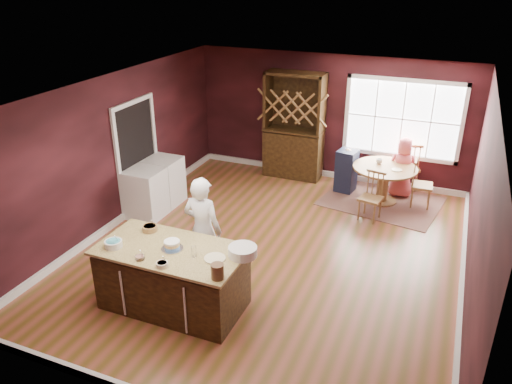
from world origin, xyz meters
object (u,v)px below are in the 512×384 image
at_px(hutch, 294,126).
at_px(washer, 146,193).
at_px(layer_cake, 172,245).
at_px(toddler, 351,153).
at_px(baker, 203,230).
at_px(dining_table, 384,177).
at_px(seated_woman, 403,167).
at_px(dryer, 164,181).
at_px(chair_north, 408,165).
at_px(kitchen_island, 173,279).
at_px(high_chair, 346,170).
at_px(chair_east, 422,183).
at_px(chair_south, 371,196).

distance_m(hutch, washer, 3.58).
height_order(layer_cake, toddler, layer_cake).
bearing_deg(baker, dining_table, -116.74).
distance_m(seated_woman, dryer, 4.80).
distance_m(chair_north, seated_woman, 0.44).
relative_size(kitchen_island, dining_table, 1.60).
bearing_deg(kitchen_island, washer, 131.17).
height_order(toddler, washer, toddler).
height_order(high_chair, toddler, toddler).
distance_m(chair_north, toddler, 1.25).
xyz_separation_m(chair_east, washer, (-4.74, -2.41, -0.02)).
bearing_deg(washer, dining_table, 30.15).
bearing_deg(chair_north, dining_table, 51.15).
relative_size(chair_south, dryer, 1.00).
distance_m(dining_table, hutch, 2.27).
height_order(baker, chair_east, baker).
relative_size(dining_table, chair_north, 1.18).
bearing_deg(chair_south, washer, -148.51).
distance_m(layer_cake, high_chair, 4.93).
relative_size(chair_east, toddler, 3.77).
bearing_deg(seated_woman, dining_table, 50.67).
bearing_deg(high_chair, chair_north, 36.59).
bearing_deg(toddler, kitchen_island, -105.72).
height_order(kitchen_island, chair_north, chair_north).
bearing_deg(hutch, kitchen_island, -90.20).
relative_size(chair_south, high_chair, 1.00).
relative_size(chair_north, hutch, 0.46).
bearing_deg(toddler, dryer, -147.98).
distance_m(baker, washer, 2.45).
height_order(dining_table, washer, washer).
distance_m(chair_south, seated_woman, 1.36).
bearing_deg(kitchen_island, dryer, 124.03).
height_order(baker, toddler, baker).
height_order(chair_east, washer, chair_east).
xyz_separation_m(high_chair, washer, (-3.21, -2.57, -0.00)).
bearing_deg(washer, chair_north, 36.04).
relative_size(kitchen_island, chair_south, 2.13).
distance_m(layer_cake, chair_east, 5.40).
height_order(chair_south, washer, chair_south).
bearing_deg(dining_table, high_chair, 163.59).
relative_size(high_chair, washer, 1.00).
bearing_deg(seated_woman, baker, 55.33).
xyz_separation_m(layer_cake, high_chair, (1.28, 4.73, -0.51)).
bearing_deg(chair_east, washer, 113.31).
bearing_deg(chair_south, kitchen_island, -108.14).
distance_m(toddler, hutch, 1.42).
height_order(chair_east, dryer, chair_east).
distance_m(layer_cake, toddler, 5.03).
bearing_deg(dining_table, dryer, -157.16).
xyz_separation_m(chair_east, chair_north, (-0.37, 0.77, 0.04)).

